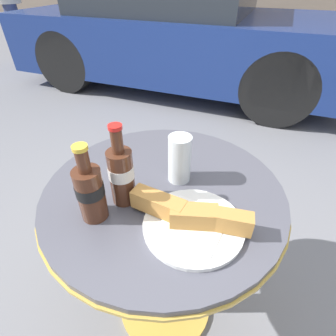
% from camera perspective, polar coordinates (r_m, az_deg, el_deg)
% --- Properties ---
extents(ground_plane, '(30.00, 30.00, 0.00)m').
position_cam_1_polar(ground_plane, '(1.38, -0.62, -27.41)').
color(ground_plane, slate).
extents(bistro_table, '(0.73, 0.73, 0.72)m').
position_cam_1_polar(bistro_table, '(0.92, -0.85, -13.01)').
color(bistro_table, gold).
rests_on(bistro_table, ground_plane).
extents(cola_bottle_left, '(0.07, 0.07, 0.24)m').
position_cam_1_polar(cola_bottle_left, '(0.70, -10.11, -1.22)').
color(cola_bottle_left, '#4C2819').
rests_on(cola_bottle_left, bistro_table).
extents(cola_bottle_right, '(0.07, 0.07, 0.22)m').
position_cam_1_polar(cola_bottle_right, '(0.68, -16.58, -4.84)').
color(cola_bottle_right, '#4C2819').
rests_on(cola_bottle_right, bistro_table).
extents(drinking_glass, '(0.07, 0.07, 0.15)m').
position_cam_1_polar(drinking_glass, '(0.78, 2.52, 1.58)').
color(drinking_glass, '#C68923').
rests_on(drinking_glass, bistro_table).
extents(lunch_plate_near, '(0.32, 0.26, 0.07)m').
position_cam_1_polar(lunch_plate_near, '(0.68, 4.95, -10.90)').
color(lunch_plate_near, white).
rests_on(lunch_plate_near, bistro_table).
extents(parked_car, '(3.96, 1.66, 1.27)m').
position_cam_1_polar(parked_car, '(3.60, 2.27, 27.16)').
color(parked_car, navy).
rests_on(parked_car, ground_plane).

